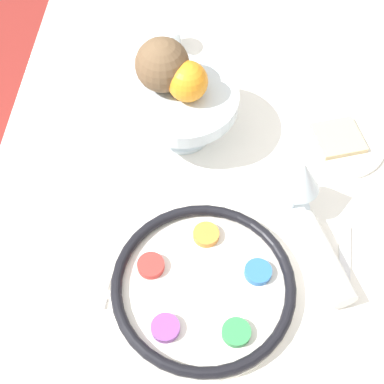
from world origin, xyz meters
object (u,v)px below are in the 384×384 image
Objects in this scene: wine_glass at (301,177)px; napkin_roll at (323,258)px; orange_fruit at (188,81)px; bread_plate at (338,140)px; cup_near at (167,40)px; fruit_stand at (182,102)px; seder_plate at (203,285)px; coconut at (162,65)px.

wine_glass is 0.15m from napkin_roll.
orange_fruit is 0.40× the size of bread_plate.
cup_near reaches higher than bread_plate.
wine_glass is 0.64× the size of fruit_stand.
wine_glass is at bearing -128.06° from fruit_stand.
seder_plate is at bearing -168.96° from cup_near.
coconut is at bearing 59.64° from fruit_stand.
coconut reaches higher than wine_glass.
wine_glass is 0.79× the size of napkin_roll.
wine_glass is 2.19× the size of cup_near.
fruit_stand is at bearing 9.98° from seder_plate.
coconut is (0.02, 0.04, 0.08)m from fruit_stand.
coconut reaches higher than orange_fruit.
wine_glass is at bearing -127.02° from coconut.
coconut reaches higher than bread_plate.
orange_fruit is at bearing 89.98° from bread_plate.
napkin_roll is (-0.29, 0.05, 0.02)m from bread_plate.
fruit_stand is (0.18, 0.23, -0.01)m from wine_glass.
orange_fruit is (-0.00, -0.01, 0.06)m from fruit_stand.
seder_plate reaches higher than bread_plate.
coconut is 1.60× the size of cup_near.
orange_fruit is (0.17, 0.21, 0.05)m from wine_glass.
wine_glass is at bearing -146.86° from cup_near.
wine_glass is 0.72× the size of bread_plate.
seder_plate is at bearing 106.58° from napkin_roll.
coconut reaches higher than seder_plate.
coconut is 0.58× the size of napkin_roll.
bread_plate is at bearing -10.56° from napkin_roll.
fruit_stand is at bearing -120.36° from coconut.
fruit_stand reaches higher than cup_near.
orange_fruit is 0.35m from bread_plate.
fruit_stand reaches higher than napkin_roll.
wine_glass is 1.37× the size of coconut.
wine_glass reaches higher than seder_plate.
napkin_roll is 0.64m from cup_near.
orange_fruit reaches higher than bread_plate.
wine_glass reaches higher than cup_near.
seder_plate is 3.07× the size of coconut.
fruit_stand is at bearing 51.94° from wine_glass.
wine_glass reaches higher than napkin_roll.
fruit_stand is 2.15× the size of coconut.
coconut is at bearing 61.52° from orange_fruit.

